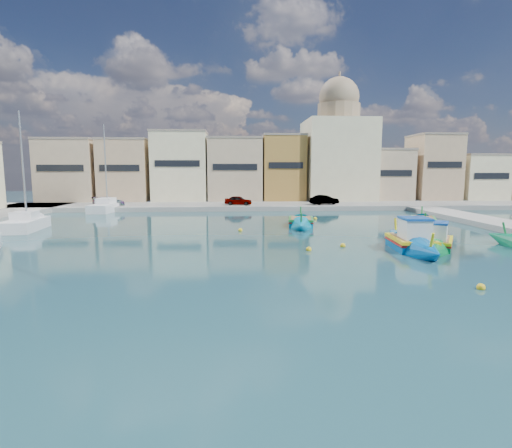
# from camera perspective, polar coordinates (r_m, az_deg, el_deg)

# --- Properties ---
(ground) EXTENTS (160.00, 160.00, 0.00)m
(ground) POSITION_cam_1_polar(r_m,az_deg,el_deg) (22.71, 12.08, -5.45)
(ground) COLOR #153740
(ground) RESTS_ON ground
(north_quay) EXTENTS (80.00, 8.00, 0.60)m
(north_quay) POSITION_cam_1_polar(r_m,az_deg,el_deg) (53.87, 3.16, 2.58)
(north_quay) COLOR gray
(north_quay) RESTS_ON ground
(north_townhouses) EXTENTS (83.20, 7.87, 10.19)m
(north_townhouses) POSITION_cam_1_polar(r_m,az_deg,el_deg) (61.98, 8.64, 7.52)
(north_townhouses) COLOR tan
(north_townhouses) RESTS_ON ground
(church_block) EXTENTS (10.00, 10.00, 19.10)m
(church_block) POSITION_cam_1_polar(r_m,az_deg,el_deg) (63.44, 11.57, 10.54)
(church_block) COLOR beige
(church_block) RESTS_ON ground
(parked_cars) EXTENTS (31.90, 2.43, 1.25)m
(parked_cars) POSITION_cam_1_polar(r_m,az_deg,el_deg) (52.01, -5.29, 3.36)
(parked_cars) COLOR #4C1919
(parked_cars) RESTS_ON north_quay
(luzzu_turquoise_cabin) EXTENTS (6.06, 8.45, 2.79)m
(luzzu_turquoise_cabin) POSITION_cam_1_polar(r_m,az_deg,el_deg) (28.71, 24.25, -2.54)
(luzzu_turquoise_cabin) COLOR #0B773A
(luzzu_turquoise_cabin) RESTS_ON ground
(luzzu_blue_cabin) EXTENTS (3.09, 9.43, 3.28)m
(luzzu_blue_cabin) POSITION_cam_1_polar(r_m,az_deg,el_deg) (27.72, 21.28, -2.59)
(luzzu_blue_cabin) COLOR #0058A6
(luzzu_blue_cabin) RESTS_ON ground
(luzzu_cyan_mid) EXTENTS (5.33, 8.82, 2.58)m
(luzzu_cyan_mid) POSITION_cam_1_polar(r_m,az_deg,el_deg) (40.54, 22.75, 0.26)
(luzzu_cyan_mid) COLOR #0064A5
(luzzu_cyan_mid) RESTS_ON ground
(luzzu_green) EXTENTS (3.41, 8.52, 2.61)m
(luzzu_green) POSITION_cam_1_polar(r_m,az_deg,el_deg) (36.89, 6.43, 0.14)
(luzzu_green) COLOR #0079A1
(luzzu_green) RESTS_ON ground
(yacht_north) EXTENTS (3.25, 8.79, 11.48)m
(yacht_north) POSITION_cam_1_polar(r_m,az_deg,el_deg) (54.24, -19.86, 2.33)
(yacht_north) COLOR white
(yacht_north) RESTS_ON ground
(yacht_midnorth) EXTENTS (2.96, 7.81, 10.84)m
(yacht_midnorth) POSITION_cam_1_polar(r_m,az_deg,el_deg) (40.78, -29.22, 0.14)
(yacht_midnorth) COLOR white
(yacht_midnorth) RESTS_ON ground
(mooring_buoys) EXTENTS (22.05, 25.16, 0.36)m
(mooring_buoys) POSITION_cam_1_polar(r_m,az_deg,el_deg) (29.21, 14.78, -2.45)
(mooring_buoys) COLOR yellow
(mooring_buoys) RESTS_ON ground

